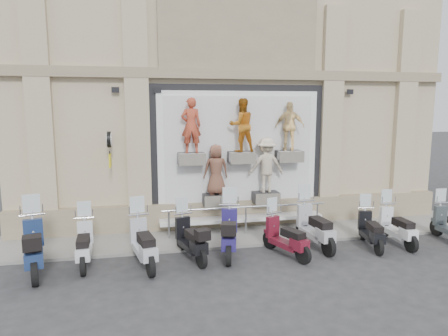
{
  "coord_description": "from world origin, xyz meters",
  "views": [
    {
      "loc": [
        -2.99,
        -9.24,
        3.87
      ],
      "look_at": [
        -0.69,
        1.9,
        2.12
      ],
      "focal_mm": 32.0,
      "sensor_mm": 36.0,
      "label": 1
    }
  ],
  "objects": [
    {
      "name": "shop_vitrine",
      "position": [
        0.08,
        2.75,
        2.36
      ],
      "size": [
        5.6,
        0.83,
        4.3
      ],
      "color": "black",
      "rests_on": "ground"
    },
    {
      "name": "scooter_e",
      "position": [
        -0.82,
        0.61,
        0.84
      ],
      "size": [
        1.05,
        2.14,
        1.67
      ],
      "primitive_type": null,
      "rotation": [
        0.0,
        0.0,
        -0.23
      ],
      "color": "navy",
      "rests_on": "ground"
    },
    {
      "name": "sidewalk",
      "position": [
        0.0,
        2.1,
        0.04
      ],
      "size": [
        16.0,
        2.2,
        0.08
      ],
      "primitive_type": "cube",
      "color": "gray",
      "rests_on": "ground"
    },
    {
      "name": "guard_rail",
      "position": [
        0.0,
        2.0,
        0.47
      ],
      "size": [
        5.06,
        0.1,
        0.93
      ],
      "primitive_type": null,
      "color": "#9EA0A5",
      "rests_on": "ground"
    },
    {
      "name": "scooter_f",
      "position": [
        0.6,
        0.21,
        0.72
      ],
      "size": [
        1.13,
        1.85,
        1.45
      ],
      "primitive_type": null,
      "rotation": [
        0.0,
        0.0,
        0.37
      ],
      "color": "#5A0F1D",
      "rests_on": "ground"
    },
    {
      "name": "scooter_g",
      "position": [
        1.62,
        0.68,
        0.83
      ],
      "size": [
        0.75,
        2.08,
        1.66
      ],
      "primitive_type": null,
      "rotation": [
        0.0,
        0.0,
        0.08
      ],
      "color": "#A0A1A7",
      "rests_on": "ground"
    },
    {
      "name": "scooter_c",
      "position": [
        -3.03,
        0.3,
        0.8
      ],
      "size": [
        0.97,
        2.06,
        1.61
      ],
      "primitive_type": null,
      "rotation": [
        0.0,
        0.0,
        0.2
      ],
      "color": "#A5AAB3",
      "rests_on": "ground"
    },
    {
      "name": "scooter_i",
      "position": [
        4.01,
        0.43,
        0.74
      ],
      "size": [
        0.57,
        1.82,
        1.47
      ],
      "primitive_type": null,
      "rotation": [
        0.0,
        0.0,
        -0.02
      ],
      "color": "silver",
      "rests_on": "ground"
    },
    {
      "name": "scooter_d",
      "position": [
        -1.85,
        0.51,
        0.75
      ],
      "size": [
        1.0,
        1.92,
        1.49
      ],
      "primitive_type": null,
      "rotation": [
        0.0,
        0.0,
        0.27
      ],
      "color": "black",
      "rests_on": "ground"
    },
    {
      "name": "scooter_b",
      "position": [
        -4.46,
        0.65,
        0.74
      ],
      "size": [
        0.66,
        1.85,
        1.48
      ],
      "primitive_type": null,
      "rotation": [
        0.0,
        0.0,
        0.07
      ],
      "color": "silver",
      "rests_on": "ground"
    },
    {
      "name": "scooter_h",
      "position": [
        3.15,
        0.36,
        0.7
      ],
      "size": [
        0.85,
        1.78,
        1.4
      ],
      "primitive_type": null,
      "rotation": [
        0.0,
        0.0,
        -0.21
      ],
      "color": "black",
      "rests_on": "ground"
    },
    {
      "name": "ground",
      "position": [
        0.0,
        0.0,
        0.0
      ],
      "size": [
        90.0,
        90.0,
        0.0
      ],
      "primitive_type": "plane",
      "color": "#2B2B2E",
      "rests_on": "ground"
    },
    {
      "name": "clock_sign_bracket",
      "position": [
        -3.9,
        2.47,
        2.8
      ],
      "size": [
        0.1,
        0.8,
        1.02
      ],
      "color": "black",
      "rests_on": "ground"
    },
    {
      "name": "building",
      "position": [
        0.0,
        7.0,
        6.0
      ],
      "size": [
        14.0,
        8.6,
        12.0
      ],
      "primitive_type": null,
      "color": "tan",
      "rests_on": "ground"
    },
    {
      "name": "scooter_a",
      "position": [
        -5.55,
        0.39,
        0.87
      ],
      "size": [
        1.1,
        2.24,
        1.75
      ],
      "primitive_type": null,
      "rotation": [
        0.0,
        0.0,
        0.23
      ],
      "color": "navy",
      "rests_on": "ground"
    }
  ]
}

